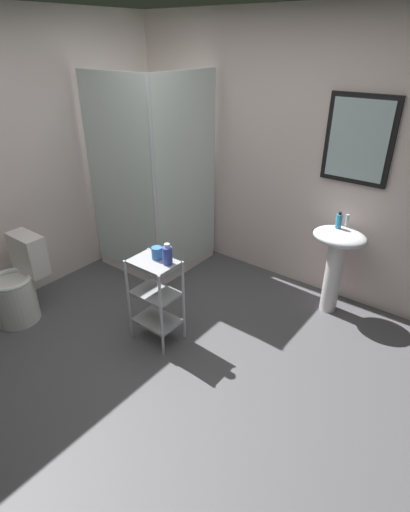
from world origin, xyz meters
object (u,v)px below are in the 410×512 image
at_px(toilet, 18,287).
at_px(hand_soap_bottle, 339,221).
at_px(pedestal_sink, 337,254).
at_px(storage_cart, 156,294).
at_px(shower_stall, 157,226).
at_px(rinse_cup, 157,253).
at_px(shampoo_bottle_blue, 167,255).

height_order(toilet, hand_soap_bottle, hand_soap_bottle).
relative_size(pedestal_sink, storage_cart, 1.09).
height_order(pedestal_sink, toilet, pedestal_sink).
xyz_separation_m(toilet, hand_soap_bottle, (2.10, 1.82, 0.56)).
bearing_deg(toilet, shower_stall, 78.45).
height_order(toilet, storage_cart, toilet).
bearing_deg(rinse_cup, shampoo_bottle_blue, -5.08).
bearing_deg(hand_soap_bottle, shampoo_bottle_blue, -122.83).
height_order(hand_soap_bottle, rinse_cup, hand_soap_bottle).
xyz_separation_m(pedestal_sink, rinse_cup, (-0.97, -1.23, 0.21)).
bearing_deg(storage_cart, shower_stall, 133.20).
bearing_deg(hand_soap_bottle, rinse_cup, -126.75).
relative_size(toilet, shampoo_bottle_blue, 4.50).
relative_size(storage_cart, shampoo_bottle_blue, 4.38).
distance_m(shampoo_bottle_blue, rinse_cup, 0.12).
xyz_separation_m(hand_soap_bottle, shampoo_bottle_blue, (-0.81, -1.26, -0.06)).
bearing_deg(rinse_cup, hand_soap_bottle, 53.25).
xyz_separation_m(shower_stall, hand_soap_bottle, (1.80, 0.37, 0.41)).
relative_size(storage_cart, hand_soap_bottle, 5.10).
bearing_deg(storage_cart, pedestal_sink, 52.88).
bearing_deg(pedestal_sink, storage_cart, -127.12).
xyz_separation_m(shower_stall, toilet, (-0.30, -1.46, -0.15)).
distance_m(pedestal_sink, storage_cart, 1.61).
bearing_deg(pedestal_sink, rinse_cup, -128.33).
bearing_deg(pedestal_sink, hand_soap_bottle, 149.53).
bearing_deg(shower_stall, shampoo_bottle_blue, -42.06).
bearing_deg(shower_stall, storage_cart, -46.80).
distance_m(shower_stall, shampoo_bottle_blue, 1.38).
relative_size(hand_soap_bottle, shampoo_bottle_blue, 0.86).
bearing_deg(hand_soap_bottle, storage_cart, -125.57).
bearing_deg(pedestal_sink, toilet, -139.87).
height_order(shower_stall, rinse_cup, shower_stall).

